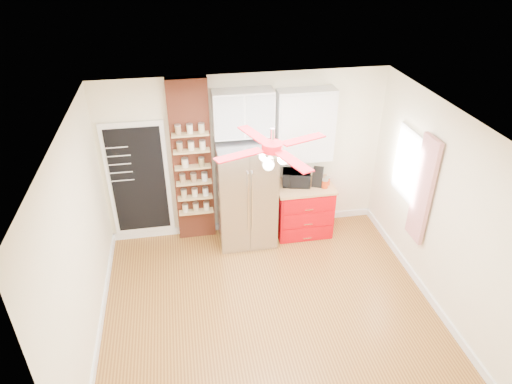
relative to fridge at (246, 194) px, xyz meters
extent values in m
plane|color=olive|center=(0.05, -1.63, -0.88)|extent=(4.50, 4.50, 0.00)
plane|color=white|center=(0.05, -1.63, 1.83)|extent=(4.50, 4.50, 0.00)
cube|color=#FDF4CB|center=(0.05, 0.37, 0.48)|extent=(4.50, 0.02, 2.70)
cube|color=#FDF4CB|center=(0.05, -3.63, 0.48)|extent=(4.50, 0.02, 2.70)
cube|color=#FDF4CB|center=(-2.20, -1.63, 0.48)|extent=(0.02, 4.00, 2.70)
cube|color=#FDF4CB|center=(2.30, -1.63, 0.48)|extent=(0.02, 4.00, 2.70)
cube|color=white|center=(-1.65, 0.34, 0.23)|extent=(0.95, 0.04, 1.95)
cube|color=black|center=(-1.65, 0.32, 0.23)|extent=(0.82, 0.02, 1.78)
cube|color=brown|center=(-0.80, 0.29, 0.48)|extent=(0.60, 0.16, 2.70)
cube|color=#AAAAAF|center=(0.00, 0.00, 0.00)|extent=(0.90, 0.70, 1.75)
cube|color=white|center=(0.00, 0.20, 1.27)|extent=(0.90, 0.35, 0.70)
cube|color=#C3010A|center=(0.97, 0.05, -0.45)|extent=(0.90, 0.60, 0.86)
cube|color=#B47A4E|center=(0.97, 0.05, 0.01)|extent=(0.94, 0.64, 0.04)
cube|color=white|center=(0.97, 0.22, 1.00)|extent=(0.90, 0.30, 1.15)
cube|color=white|center=(2.28, -0.73, 0.68)|extent=(0.04, 0.75, 1.05)
cube|color=#AF171B|center=(2.23, -1.28, 0.57)|extent=(0.06, 0.40, 1.55)
cylinder|color=silver|center=(0.05, -1.63, 1.68)|extent=(0.05, 0.05, 0.20)
cylinder|color=red|center=(0.05, -1.63, 1.56)|extent=(0.24, 0.24, 0.10)
sphere|color=white|center=(0.05, -1.63, 1.40)|extent=(0.13, 0.13, 0.13)
imported|color=black|center=(0.84, 0.11, 0.15)|extent=(0.50, 0.39, 0.25)
cube|color=black|center=(1.18, 0.06, 0.16)|extent=(0.24, 0.27, 0.28)
cylinder|color=#BF320A|center=(1.27, -0.06, 0.09)|extent=(0.14, 0.14, 0.13)
cylinder|color=#B42A0A|center=(1.34, 0.03, 0.09)|extent=(0.10, 0.10, 0.12)
cylinder|color=beige|center=(-0.91, 0.14, 0.56)|extent=(0.13, 0.13, 0.13)
cylinder|color=olive|center=(-0.66, 0.13, 0.56)|extent=(0.10, 0.10, 0.12)
camera|label=1|loc=(-0.94, -6.13, 3.69)|focal=32.00mm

